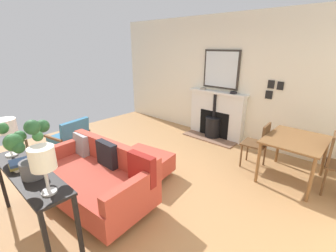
# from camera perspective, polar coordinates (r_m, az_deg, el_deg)

# --- Properties ---
(ground_plane) EXTENTS (5.44, 6.14, 0.01)m
(ground_plane) POSITION_cam_1_polar(r_m,az_deg,el_deg) (4.10, -9.52, -12.00)
(ground_plane) COLOR #A87A4C
(wall_left) EXTENTS (0.12, 6.14, 2.77)m
(wall_left) POSITION_cam_1_polar(r_m,az_deg,el_deg) (5.63, 12.28, 11.49)
(wall_left) COLOR silver
(wall_left) RESTS_ON ground
(fireplace) EXTENTS (0.55, 1.44, 1.11)m
(fireplace) POSITION_cam_1_polar(r_m,az_deg,el_deg) (5.60, 11.67, 2.04)
(fireplace) COLOR brown
(fireplace) RESTS_ON ground
(mirror_over_mantel) EXTENTS (0.04, 0.88, 0.85)m
(mirror_over_mantel) POSITION_cam_1_polar(r_m,az_deg,el_deg) (5.47, 13.03, 13.52)
(mirror_over_mantel) COLOR #2D2823
(mantel_bowl_near) EXTENTS (0.13, 0.13, 0.04)m
(mantel_bowl_near) POSITION_cam_1_polar(r_m,az_deg,el_deg) (5.66, 8.68, 9.21)
(mantel_bowl_near) COLOR #9E9384
(mantel_bowl_near) RESTS_ON fireplace
(mantel_bowl_far) EXTENTS (0.15, 0.15, 0.05)m
(mantel_bowl_far) POSITION_cam_1_polar(r_m,az_deg,el_deg) (5.27, 15.92, 8.00)
(mantel_bowl_far) COLOR black
(mantel_bowl_far) RESTS_ON fireplace
(sofa) EXTENTS (1.07, 1.83, 0.82)m
(sofa) POSITION_cam_1_polar(r_m,az_deg,el_deg) (3.48, -17.40, -12.12)
(sofa) COLOR #B2B2B7
(sofa) RESTS_ON ground
(ottoman) EXTENTS (0.78, 0.92, 0.39)m
(ottoman) POSITION_cam_1_polar(r_m,az_deg,el_deg) (3.94, -5.81, -9.10)
(ottoman) COLOR #B2B2B7
(ottoman) RESTS_ON ground
(armchair_accent) EXTENTS (0.77, 0.70, 0.77)m
(armchair_accent) POSITION_cam_1_polar(r_m,az_deg,el_deg) (4.94, -23.00, -2.04)
(armchair_accent) COLOR brown
(armchair_accent) RESTS_ON ground
(console_table) EXTENTS (0.36, 1.55, 0.79)m
(console_table) POSITION_cam_1_polar(r_m,az_deg,el_deg) (3.07, -31.06, -11.29)
(console_table) COLOR black
(console_table) RESTS_ON ground
(table_lamp_near_end) EXTENTS (0.26, 0.26, 0.48)m
(table_lamp_near_end) POSITION_cam_1_polar(r_m,az_deg,el_deg) (3.42, -35.39, -0.30)
(table_lamp_near_end) COLOR white
(table_lamp_near_end) RESTS_ON console_table
(table_lamp_far_end) EXTENTS (0.22, 0.22, 0.47)m
(table_lamp_far_end) POSITION_cam_1_polar(r_m,az_deg,el_deg) (2.36, -28.64, -7.40)
(table_lamp_far_end) COLOR #B2B2B7
(table_lamp_far_end) RESTS_ON console_table
(potted_plant) EXTENTS (0.46, 0.55, 0.67)m
(potted_plant) POSITION_cam_1_polar(r_m,az_deg,el_deg) (2.73, -31.60, -4.51)
(potted_plant) COLOR #4C4C51
(potted_plant) RESTS_ON console_table
(book_stack) EXTENTS (0.30, 0.23, 0.09)m
(book_stack) POSITION_cam_1_polar(r_m,az_deg,el_deg) (3.13, -32.36, -7.85)
(book_stack) COLOR beige
(book_stack) RESTS_ON console_table
(dining_table) EXTENTS (1.04, 0.84, 0.72)m
(dining_table) POSITION_cam_1_polar(r_m,az_deg,el_deg) (4.18, 29.03, -3.92)
(dining_table) COLOR brown
(dining_table) RESTS_ON ground
(dining_chair_near_fireplace) EXTENTS (0.43, 0.43, 0.84)m
(dining_chair_near_fireplace) POSITION_cam_1_polar(r_m,az_deg,el_deg) (4.37, 21.72, -3.65)
(dining_chair_near_fireplace) COLOR brown
(dining_chair_near_fireplace) RESTS_ON ground
(dining_chair_by_back_wall) EXTENTS (0.43, 0.43, 0.93)m
(dining_chair_by_back_wall) POSITION_cam_1_polar(r_m,az_deg,el_deg) (4.14, 36.20, -6.82)
(dining_chair_by_back_wall) COLOR brown
(dining_chair_by_back_wall) RESTS_ON ground
(photo_gallery_row) EXTENTS (0.02, 0.32, 0.37)m
(photo_gallery_row) POSITION_cam_1_polar(r_m,az_deg,el_deg) (5.04, 24.60, 8.43)
(photo_gallery_row) COLOR black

